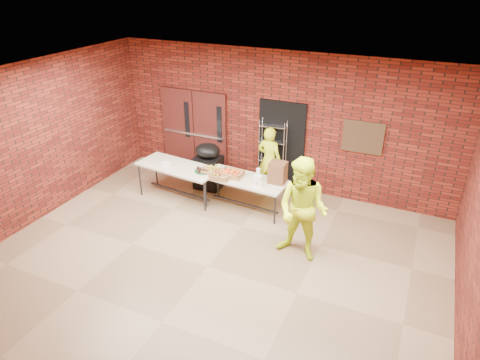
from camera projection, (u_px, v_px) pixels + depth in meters
name	position (u px, v px, depth m)	size (l,w,h in m)	color
room	(204.00, 187.00, 6.87)	(8.08, 7.08, 3.28)	brown
double_doors	(195.00, 131.00, 10.72)	(1.78, 0.12, 2.10)	#471414
dark_doorway	(281.00, 146.00, 9.89)	(1.10, 0.06, 2.10)	black
bronze_plaque	(363.00, 137.00, 8.99)	(0.85, 0.04, 0.70)	#422C1A
wire_rack	(272.00, 155.00, 9.93)	(0.62, 0.21, 1.69)	#B9B9C0
table_left	(178.00, 169.00, 9.57)	(1.96, 0.99, 0.78)	beige
table_right	(245.00, 181.00, 9.09)	(1.85, 0.88, 0.74)	beige
basket_bananas	(213.00, 171.00, 9.24)	(0.42, 0.33, 0.13)	#A97C44
basket_oranges	(232.00, 173.00, 9.14)	(0.47, 0.36, 0.14)	#A97C44
basket_apples	(221.00, 176.00, 9.06)	(0.41, 0.32, 0.13)	#A97C44
muffin_tray	(204.00, 169.00, 9.28)	(0.39, 0.39, 0.10)	#13481D
napkin_box	(167.00, 164.00, 9.57)	(0.19, 0.13, 0.06)	white
coffee_dispenser	(278.00, 172.00, 8.81)	(0.34, 0.31, 0.45)	brown
cup_stack_front	(255.00, 180.00, 8.75)	(0.08, 0.08, 0.23)	white
cup_stack_mid	(260.00, 181.00, 8.69)	(0.08, 0.08, 0.24)	white
cup_stack_back	(258.00, 174.00, 8.95)	(0.09, 0.09, 0.26)	white
covered_grill	(208.00, 166.00, 10.06)	(0.63, 0.54, 1.11)	black
volunteer_woman	(269.00, 160.00, 9.77)	(0.58, 0.38, 1.59)	#DDF81B
volunteer_man	(303.00, 210.00, 7.46)	(0.94, 0.73, 1.94)	#DDF81B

